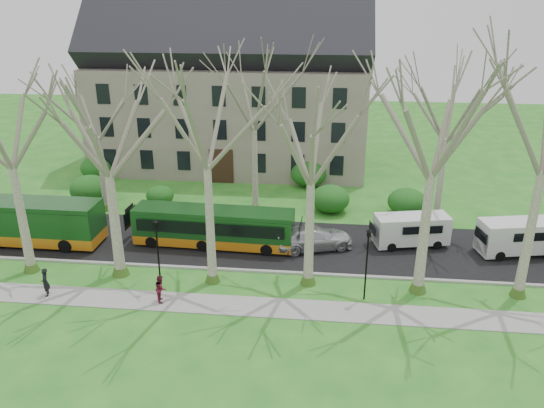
{
  "coord_description": "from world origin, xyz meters",
  "views": [
    {
      "loc": [
        3.48,
        -27.69,
        16.39
      ],
      "look_at": [
        0.25,
        3.0,
        4.07
      ],
      "focal_mm": 35.0,
      "sensor_mm": 36.0,
      "label": 1
    }
  ],
  "objects": [
    {
      "name": "curb",
      "position": [
        0.0,
        1.5,
        0.07
      ],
      "size": [
        80.0,
        0.25,
        0.14
      ],
      "primitive_type": "cube",
      "color": "#A5A39E",
      "rests_on": "ground"
    },
    {
      "name": "lamp_row",
      "position": [
        -0.0,
        -1.0,
        2.57
      ],
      "size": [
        36.22,
        0.22,
        4.3
      ],
      "color": "black",
      "rests_on": "ground"
    },
    {
      "name": "tree_row_verge",
      "position": [
        0.0,
        0.3,
        7.0
      ],
      "size": [
        49.0,
        7.0,
        14.0
      ],
      "color": "gray",
      "rests_on": "ground"
    },
    {
      "name": "van_a",
      "position": [
        9.56,
        6.35,
        1.15
      ],
      "size": [
        5.28,
        2.82,
        2.19
      ],
      "primitive_type": null,
      "rotation": [
        0.0,
        0.0,
        0.21
      ],
      "color": "silver",
      "rests_on": "road"
    },
    {
      "name": "pedestrian_b",
      "position": [
        -5.49,
        -2.46,
        0.86
      ],
      "size": [
        0.82,
        0.93,
        1.61
      ],
      "primitive_type": "imported",
      "rotation": [
        0.0,
        0.0,
        1.89
      ],
      "color": "maroon",
      "rests_on": "sidewalk"
    },
    {
      "name": "sidewalk",
      "position": [
        0.0,
        -2.5,
        0.03
      ],
      "size": [
        70.0,
        2.0,
        0.06
      ],
      "primitive_type": "cube",
      "color": "gray",
      "rests_on": "ground"
    },
    {
      "name": "ground",
      "position": [
        0.0,
        0.0,
        0.0
      ],
      "size": [
        120.0,
        120.0,
        0.0
      ],
      "primitive_type": "plane",
      "color": "#267521",
      "rests_on": "ground"
    },
    {
      "name": "van_b",
      "position": [
        16.59,
        5.79,
        1.24
      ],
      "size": [
        5.67,
        2.98,
        2.35
      ],
      "primitive_type": null,
      "rotation": [
        0.0,
        0.0,
        0.2
      ],
      "color": "silver",
      "rests_on": "road"
    },
    {
      "name": "road",
      "position": [
        0.0,
        5.5,
        0.03
      ],
      "size": [
        80.0,
        8.0,
        0.06
      ],
      "primitive_type": "cube",
      "color": "black",
      "rests_on": "ground"
    },
    {
      "name": "sedan",
      "position": [
        2.86,
        5.15,
        0.85
      ],
      "size": [
        5.85,
        3.79,
        1.58
      ],
      "primitive_type": "imported",
      "rotation": [
        0.0,
        0.0,
        1.89
      ],
      "color": "silver",
      "rests_on": "road"
    },
    {
      "name": "bus_lead",
      "position": [
        -18.2,
        4.02,
        1.66
      ],
      "size": [
        12.81,
        2.76,
        3.2
      ],
      "primitive_type": null,
      "rotation": [
        0.0,
        0.0,
        -0.01
      ],
      "color": "#124216",
      "rests_on": "road"
    },
    {
      "name": "hedges",
      "position": [
        -4.67,
        14.0,
        1.0
      ],
      "size": [
        30.6,
        8.6,
        2.0
      ],
      "color": "#194F16",
      "rests_on": "ground"
    },
    {
      "name": "pedestrian_a",
      "position": [
        -12.29,
        -2.58,
        0.91
      ],
      "size": [
        0.62,
        0.73,
        1.71
      ],
      "primitive_type": "imported",
      "rotation": [
        0.0,
        0.0,
        -1.17
      ],
      "color": "black",
      "rests_on": "sidewalk"
    },
    {
      "name": "bus_follow",
      "position": [
        -3.98,
        4.94,
        1.43
      ],
      "size": [
        11.06,
        2.76,
        2.74
      ],
      "primitive_type": null,
      "rotation": [
        0.0,
        0.0,
        -0.04
      ],
      "color": "#124216",
      "rests_on": "road"
    },
    {
      "name": "building",
      "position": [
        -6.0,
        24.0,
        8.07
      ],
      "size": [
        26.5,
        12.2,
        16.0
      ],
      "color": "gray",
      "rests_on": "ground"
    },
    {
      "name": "tree_row_far",
      "position": [
        -1.33,
        11.0,
        6.0
      ],
      "size": [
        33.0,
        7.0,
        12.0
      ],
      "color": "gray",
      "rests_on": "ground"
    }
  ]
}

